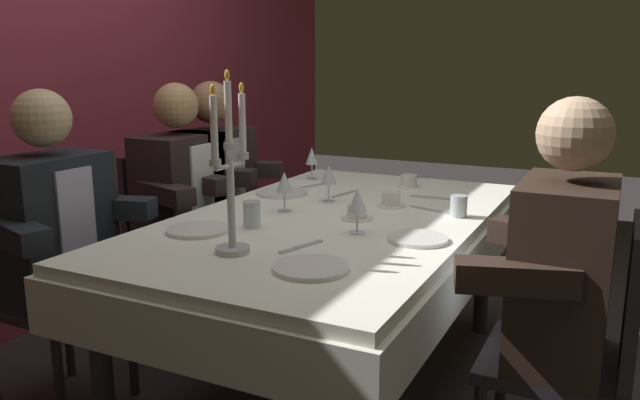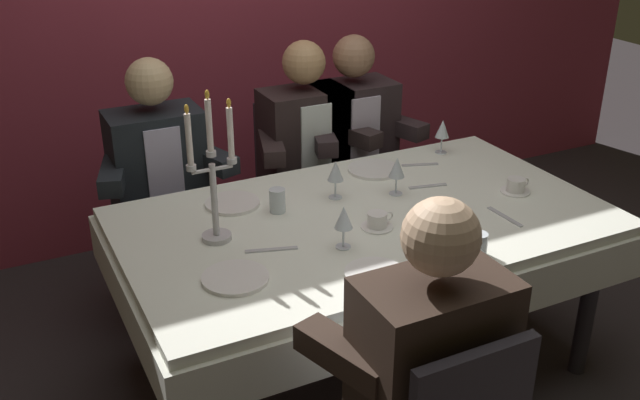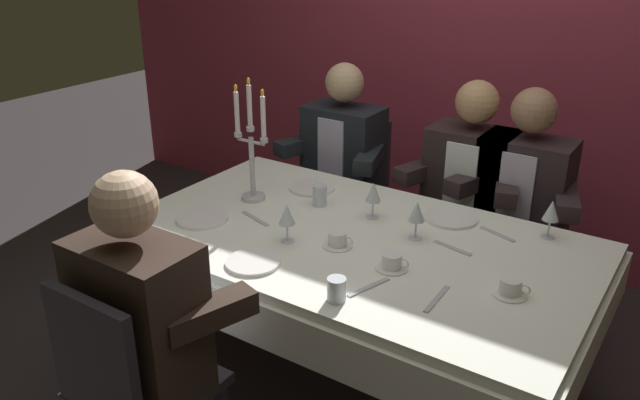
# 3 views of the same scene
# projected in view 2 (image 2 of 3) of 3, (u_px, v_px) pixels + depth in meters

# --- Properties ---
(ground_plane) EXTENTS (12.00, 12.00, 0.00)m
(ground_plane) POSITION_uv_depth(u_px,v_px,m) (361.00, 368.00, 3.18)
(ground_plane) COLOR #322C2E
(dining_table) EXTENTS (1.94, 1.14, 0.74)m
(dining_table) POSITION_uv_depth(u_px,v_px,m) (365.00, 242.00, 2.91)
(dining_table) COLOR white
(dining_table) RESTS_ON ground_plane
(candelabra) EXTENTS (0.19, 0.11, 0.57)m
(candelabra) POSITION_uv_depth(u_px,v_px,m) (213.00, 182.00, 2.59)
(candelabra) COLOR silver
(candelabra) RESTS_ON dining_table
(dinner_plate_0) EXTENTS (0.23, 0.23, 0.01)m
(dinner_plate_0) POSITION_uv_depth(u_px,v_px,m) (235.00, 278.00, 2.43)
(dinner_plate_0) COLOR white
(dinner_plate_0) RESTS_ON dining_table
(dinner_plate_1) EXTENTS (0.24, 0.24, 0.01)m
(dinner_plate_1) POSITION_uv_depth(u_px,v_px,m) (374.00, 169.00, 3.28)
(dinner_plate_1) COLOR white
(dinner_plate_1) RESTS_ON dining_table
(dinner_plate_2) EXTENTS (0.21, 0.21, 0.01)m
(dinner_plate_2) POSITION_uv_depth(u_px,v_px,m) (375.00, 274.00, 2.45)
(dinner_plate_2) COLOR white
(dinner_plate_2) RESTS_ON dining_table
(dinner_plate_3) EXTENTS (0.22, 0.22, 0.01)m
(dinner_plate_3) POSITION_uv_depth(u_px,v_px,m) (232.00, 203.00, 2.95)
(dinner_plate_3) COLOR white
(dinner_plate_3) RESTS_ON dining_table
(wine_glass_0) EXTENTS (0.07, 0.07, 0.16)m
(wine_glass_0) POSITION_uv_depth(u_px,v_px,m) (336.00, 172.00, 2.97)
(wine_glass_0) COLOR silver
(wine_glass_0) RESTS_ON dining_table
(wine_glass_1) EXTENTS (0.07, 0.07, 0.16)m
(wine_glass_1) POSITION_uv_depth(u_px,v_px,m) (442.00, 130.00, 3.43)
(wine_glass_1) COLOR silver
(wine_glass_1) RESTS_ON dining_table
(wine_glass_2) EXTENTS (0.07, 0.07, 0.16)m
(wine_glass_2) POSITION_uv_depth(u_px,v_px,m) (397.00, 168.00, 3.00)
(wine_glass_2) COLOR silver
(wine_glass_2) RESTS_ON dining_table
(wine_glass_3) EXTENTS (0.07, 0.07, 0.16)m
(wine_glass_3) POSITION_uv_depth(u_px,v_px,m) (344.00, 219.00, 2.58)
(wine_glass_3) COLOR silver
(wine_glass_3) RESTS_ON dining_table
(water_tumbler_0) EXTENTS (0.07, 0.07, 0.08)m
(water_tumbler_0) POSITION_uv_depth(u_px,v_px,m) (478.00, 244.00, 2.56)
(water_tumbler_0) COLOR silver
(water_tumbler_0) RESTS_ON dining_table
(water_tumbler_1) EXTENTS (0.06, 0.06, 0.10)m
(water_tumbler_1) POSITION_uv_depth(u_px,v_px,m) (277.00, 201.00, 2.88)
(water_tumbler_1) COLOR silver
(water_tumbler_1) RESTS_ON dining_table
(coffee_cup_0) EXTENTS (0.13, 0.12, 0.06)m
(coffee_cup_0) POSITION_uv_depth(u_px,v_px,m) (441.00, 212.00, 2.83)
(coffee_cup_0) COLOR white
(coffee_cup_0) RESTS_ON dining_table
(coffee_cup_1) EXTENTS (0.13, 0.12, 0.06)m
(coffee_cup_1) POSITION_uv_depth(u_px,v_px,m) (516.00, 186.00, 3.06)
(coffee_cup_1) COLOR white
(coffee_cup_1) RESTS_ON dining_table
(coffee_cup_2) EXTENTS (0.13, 0.12, 0.06)m
(coffee_cup_2) POSITION_uv_depth(u_px,v_px,m) (377.00, 221.00, 2.76)
(coffee_cup_2) COLOR white
(coffee_cup_2) RESTS_ON dining_table
(fork_0) EXTENTS (0.17, 0.05, 0.01)m
(fork_0) POSITION_uv_depth(u_px,v_px,m) (428.00, 186.00, 3.12)
(fork_0) COLOR #B7B7BC
(fork_0) RESTS_ON dining_table
(spoon_1) EXTENTS (0.17, 0.07, 0.01)m
(spoon_1) POSITION_uv_depth(u_px,v_px,m) (420.00, 165.00, 3.34)
(spoon_1) COLOR #B7B7BC
(spoon_1) RESTS_ON dining_table
(knife_2) EXTENTS (0.07, 0.19, 0.01)m
(knife_2) POSITION_uv_depth(u_px,v_px,m) (466.00, 236.00, 2.71)
(knife_2) COLOR #B7B7BC
(knife_2) RESTS_ON dining_table
(knife_3) EXTENTS (0.02, 0.19, 0.01)m
(knife_3) POSITION_uv_depth(u_px,v_px,m) (505.00, 217.00, 2.85)
(knife_3) COLOR #B7B7BC
(knife_3) RESTS_ON dining_table
(knife_4) EXTENTS (0.19, 0.07, 0.01)m
(knife_4) POSITION_uv_depth(u_px,v_px,m) (271.00, 250.00, 2.61)
(knife_4) COLOR #B7B7BC
(knife_4) RESTS_ON dining_table
(seated_diner_0) EXTENTS (0.63, 0.48, 1.24)m
(seated_diner_0) POSITION_uv_depth(u_px,v_px,m) (158.00, 166.00, 3.34)
(seated_diner_0) COLOR #2B262D
(seated_diner_0) RESTS_ON ground_plane
(seated_diner_1) EXTENTS (0.63, 0.48, 1.24)m
(seated_diner_1) POSITION_uv_depth(u_px,v_px,m) (432.00, 364.00, 2.03)
(seated_diner_1) COLOR #2B262D
(seated_diner_1) RESTS_ON ground_plane
(seated_diner_2) EXTENTS (0.63, 0.48, 1.24)m
(seated_diner_2) POSITION_uv_depth(u_px,v_px,m) (304.00, 141.00, 3.64)
(seated_diner_2) COLOR #2B262D
(seated_diner_2) RESTS_ON ground_plane
(seated_diner_3) EXTENTS (0.63, 0.48, 1.24)m
(seated_diner_3) POSITION_uv_depth(u_px,v_px,m) (352.00, 132.00, 3.75)
(seated_diner_3) COLOR #2B262D
(seated_diner_3) RESTS_ON ground_plane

